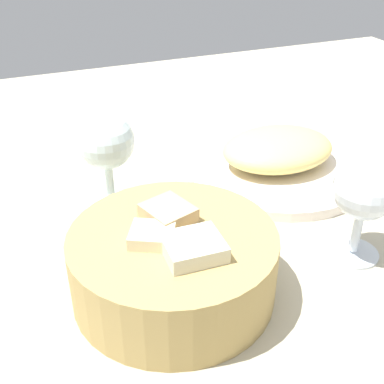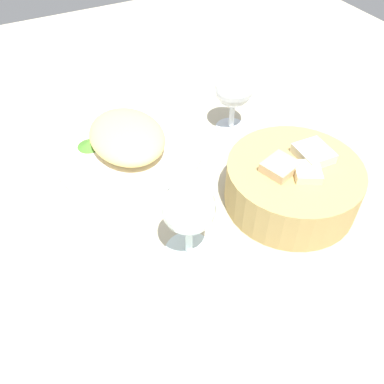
# 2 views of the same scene
# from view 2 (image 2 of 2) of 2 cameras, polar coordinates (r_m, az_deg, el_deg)

# --- Properties ---
(ground_plane) EXTENTS (1.40, 1.40, 0.02)m
(ground_plane) POSITION_cam_2_polar(r_m,az_deg,el_deg) (0.75, 0.78, 5.38)
(ground_plane) COLOR #B2AA90
(plate) EXTENTS (0.26, 0.26, 0.01)m
(plate) POSITION_cam_2_polar(r_m,az_deg,el_deg) (0.74, -8.67, 5.75)
(plate) COLOR white
(plate) RESTS_ON ground_plane
(omelette) EXTENTS (0.16, 0.12, 0.05)m
(omelette) POSITION_cam_2_polar(r_m,az_deg,el_deg) (0.72, -8.93, 7.63)
(omelette) COLOR #EDD378
(omelette) RESTS_ON plate
(lettuce_garnish) EXTENTS (0.04, 0.04, 0.01)m
(lettuce_garnish) POSITION_cam_2_polar(r_m,az_deg,el_deg) (0.74, -13.97, 6.48)
(lettuce_garnish) COLOR #458229
(lettuce_garnish) RESTS_ON plate
(bread_basket) EXTENTS (0.20, 0.20, 0.09)m
(bread_basket) POSITION_cam_2_polar(r_m,az_deg,el_deg) (0.64, 13.67, 1.17)
(bread_basket) COLOR tan
(bread_basket) RESTS_ON ground_plane
(wine_glass_near) EXTENTS (0.07, 0.07, 0.12)m
(wine_glass_near) POSITION_cam_2_polar(r_m,az_deg,el_deg) (0.52, -0.48, -2.74)
(wine_glass_near) COLOR silver
(wine_glass_near) RESTS_ON ground_plane
(wine_glass_far) EXTENTS (0.07, 0.07, 0.12)m
(wine_glass_far) POSITION_cam_2_polar(r_m,az_deg,el_deg) (0.75, 5.76, 13.61)
(wine_glass_far) COLOR silver
(wine_glass_far) RESTS_ON ground_plane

